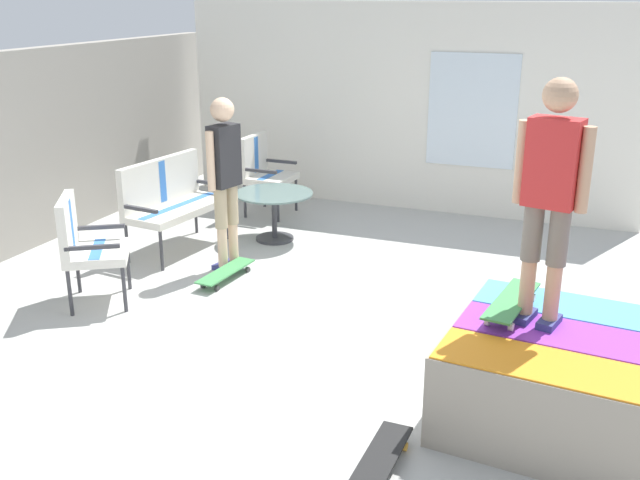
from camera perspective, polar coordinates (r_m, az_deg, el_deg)
The scene contains 12 objects.
ground_plane at distance 6.42m, azimuth 1.48°, elevation -6.99°, with size 12.00×12.00×0.10m, color #B2B2AD.
house_facade at distance 9.66m, azimuth 6.69°, elevation 10.27°, with size 0.23×6.00×2.64m.
skate_ramp at distance 5.18m, azimuth 18.20°, elevation -10.13°, with size 1.62×2.30×0.64m.
patio_bench at distance 8.20m, azimuth -11.71°, elevation 3.40°, with size 1.31×0.70×1.02m.
patio_chair_near_house at distance 9.41m, azimuth -4.54°, elevation 5.71°, with size 0.63×0.57×1.02m.
patio_chair_by_wall at distance 6.94m, azimuth -18.07°, elevation -0.03°, with size 0.82×0.79×1.02m.
patio_table at distance 8.41m, azimuth -3.62°, elevation 2.65°, with size 0.90×0.90×0.57m.
person_watching at distance 7.39m, azimuth -7.48°, elevation 5.42°, with size 0.47×0.30×1.78m.
person_skater at distance 4.83m, azimuth 17.63°, elevation 3.97°, with size 0.30×0.47×1.62m.
skateboard_by_bench at distance 7.37m, azimuth -7.39°, elevation -2.50°, with size 0.81×0.27×0.10m.
skateboard_spare at distance 4.57m, azimuth 4.66°, elevation -16.88°, with size 0.80×0.21×0.10m.
skateboard_on_ramp at distance 5.20m, azimuth 14.80°, elevation -4.68°, with size 0.82×0.31×0.10m.
Camera 1 is at (-5.43, -1.97, 2.76)m, focal length 40.81 mm.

